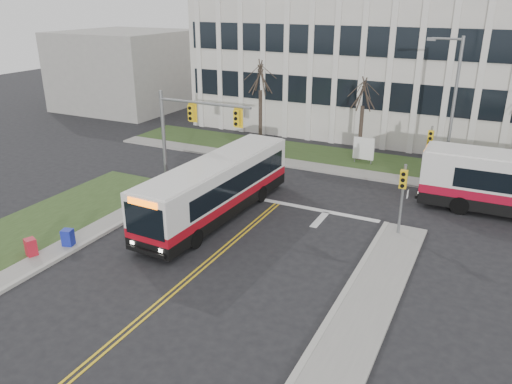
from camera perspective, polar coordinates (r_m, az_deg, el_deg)
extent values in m
plane|color=black|center=(22.99, -5.85, -8.30)|extent=(120.00, 120.00, 0.00)
cube|color=#9E9B93|center=(24.22, -26.87, -8.90)|extent=(1.20, 26.00, 0.14)
cube|color=#9E9B93|center=(34.38, 15.07, 1.52)|extent=(44.00, 1.60, 0.14)
cube|color=#30461E|center=(37.00, 16.00, 2.82)|extent=(44.00, 5.00, 0.12)
cube|color=silver|center=(47.40, 19.73, 13.76)|extent=(40.00, 16.00, 12.00)
cube|color=#9E9B93|center=(56.95, -14.62, 13.37)|extent=(12.00, 12.00, 8.00)
cylinder|color=slate|center=(31.19, -10.47, 5.74)|extent=(0.22, 0.22, 6.20)
cylinder|color=slate|center=(28.92, -5.96, 10.05)|extent=(6.00, 0.16, 0.16)
cube|color=yellow|center=(29.35, -7.41, 8.96)|extent=(0.34, 0.24, 0.92)
cube|color=yellow|center=(27.82, -2.19, 8.43)|extent=(0.34, 0.24, 0.92)
cylinder|color=slate|center=(25.81, 16.31, -0.96)|extent=(0.14, 0.14, 3.80)
cube|color=yellow|center=(25.21, 16.50, 1.41)|extent=(0.34, 0.24, 0.92)
cylinder|color=slate|center=(33.79, 19.12, 3.99)|extent=(0.14, 0.14, 3.80)
cube|color=yellow|center=(33.28, 19.32, 5.87)|extent=(0.34, 0.24, 0.92)
cylinder|color=slate|center=(33.72, 21.54, 8.41)|extent=(0.20, 0.20, 9.20)
cylinder|color=slate|center=(33.21, 21.01, 16.03)|extent=(1.80, 0.14, 0.14)
cube|color=slate|center=(33.32, 19.41, 16.16)|extent=(0.50, 0.25, 0.18)
cylinder|color=slate|center=(37.03, 11.23, 3.98)|extent=(0.08, 0.08, 1.00)
cylinder|color=slate|center=(36.75, 13.02, 3.70)|extent=(0.08, 0.08, 1.00)
cube|color=white|center=(36.68, 12.20, 4.88)|extent=(1.50, 0.12, 1.60)
cylinder|color=#42352B|center=(39.68, 0.50, 8.27)|extent=(0.28, 0.28, 4.62)
cylinder|color=#42352B|center=(37.23, 11.84, 6.51)|extent=(0.28, 0.28, 4.09)
cube|color=#16249A|center=(25.79, -20.68, -5.01)|extent=(0.61, 0.57, 0.95)
cube|color=#AF1626|center=(25.50, -24.31, -5.88)|extent=(0.63, 0.61, 0.95)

